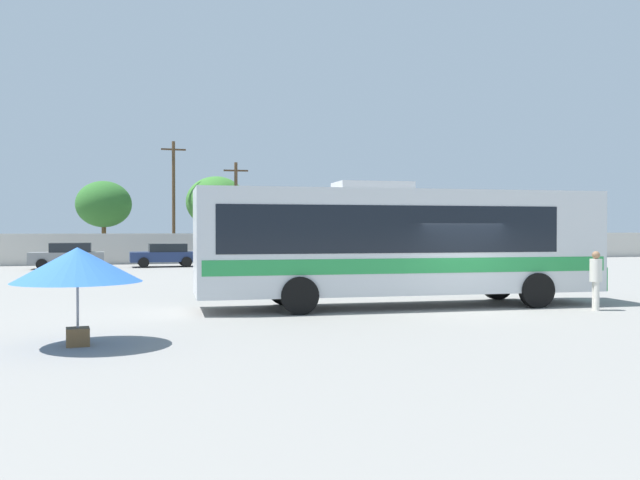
{
  "coord_description": "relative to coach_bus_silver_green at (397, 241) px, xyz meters",
  "views": [
    {
      "loc": [
        -9.72,
        -17.1,
        2.32
      ],
      "look_at": [
        -2.69,
        5.19,
        1.96
      ],
      "focal_mm": 37.72,
      "sensor_mm": 36.0,
      "label": 1
    }
  ],
  "objects": [
    {
      "name": "ground_plane",
      "position": [
        1.44,
        8.55,
        -1.99
      ],
      "size": [
        300.0,
        300.0,
        0.0
      ],
      "primitive_type": "plane",
      "color": "gray"
    },
    {
      "name": "perimeter_wall",
      "position": [
        1.44,
        28.28,
        -0.96
      ],
      "size": [
        80.0,
        0.3,
        2.06
      ],
      "primitive_type": "cube",
      "color": "beige",
      "rests_on": "ground_plane"
    },
    {
      "name": "coach_bus_silver_green",
      "position": [
        0.0,
        0.0,
        0.0
      ],
      "size": [
        12.47,
        3.52,
        3.73
      ],
      "color": "silver",
      "rests_on": "ground_plane"
    },
    {
      "name": "attendant_by_bus_door",
      "position": [
        5.06,
        -2.59,
        -1.02
      ],
      "size": [
        0.45,
        0.45,
        1.7
      ],
      "color": "silver",
      "rests_on": "ground_plane"
    },
    {
      "name": "vendor_umbrella_secondary_blue",
      "position": [
        -8.87,
        -4.36,
        -0.39
      ],
      "size": [
        2.53,
        2.53,
        1.97
      ],
      "color": "gray",
      "rests_on": "ground_plane"
    },
    {
      "name": "parked_car_leftmost_grey",
      "position": [
        -10.58,
        23.86,
        -1.18
      ],
      "size": [
        4.2,
        2.0,
        1.53
      ],
      "color": "slate",
      "rests_on": "ground_plane"
    },
    {
      "name": "parked_car_second_dark_blue",
      "position": [
        -4.92,
        24.26,
        -1.22
      ],
      "size": [
        4.14,
        1.98,
        1.44
      ],
      "color": "navy",
      "rests_on": "ground_plane"
    },
    {
      "name": "parked_car_third_dark_blue",
      "position": [
        0.64,
        24.64,
        -1.2
      ],
      "size": [
        4.37,
        2.27,
        1.48
      ],
      "color": "navy",
      "rests_on": "ground_plane"
    },
    {
      "name": "utility_pole_near",
      "position": [
        0.7,
        30.57,
        1.83
      ],
      "size": [
        1.8,
        0.29,
        7.27
      ],
      "color": "#4C3823",
      "rests_on": "ground_plane"
    },
    {
      "name": "utility_pole_far",
      "position": [
        -3.68,
        32.05,
        2.62
      ],
      "size": [
        1.8,
        0.24,
        8.84
      ],
      "color": "#4C3823",
      "rests_on": "ground_plane"
    },
    {
      "name": "roadside_tree_left",
      "position": [
        -8.6,
        32.83,
        2.17
      ],
      "size": [
        3.97,
        3.97,
        5.86
      ],
      "color": "brown",
      "rests_on": "ground_plane"
    },
    {
      "name": "roadside_tree_midleft",
      "position": [
        -0.44,
        32.54,
        2.42
      ],
      "size": [
        4.58,
        4.58,
        6.37
      ],
      "color": "brown",
      "rests_on": "ground_plane"
    }
  ]
}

